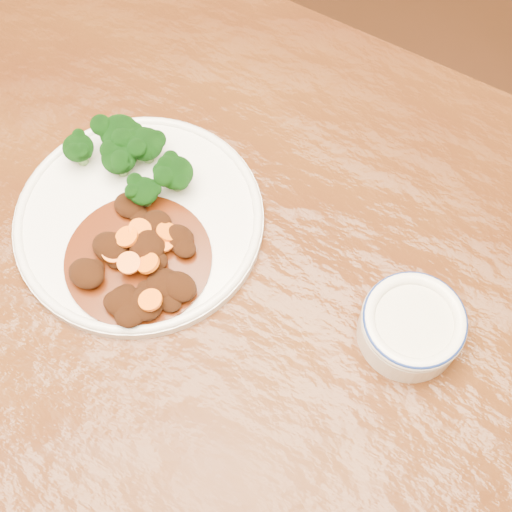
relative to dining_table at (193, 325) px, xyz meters
The scene contains 6 objects.
ground 0.67m from the dining_table, ahead, with size 4.00×4.00×0.00m, color #492812.
dining_table is the anchor object (origin of this frame).
dinner_plate 0.14m from the dining_table, 156.16° to the left, with size 0.29×0.29×0.02m.
broccoli_florets 0.22m from the dining_table, 147.54° to the left, with size 0.15×0.09×0.05m.
mince_stew 0.12m from the dining_table, behind, with size 0.16×0.16×0.03m.
dip_bowl 0.26m from the dining_table, 24.75° to the left, with size 0.11×0.11×0.05m.
Camera 1 is at (0.24, -0.21, 1.47)m, focal length 50.00 mm.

